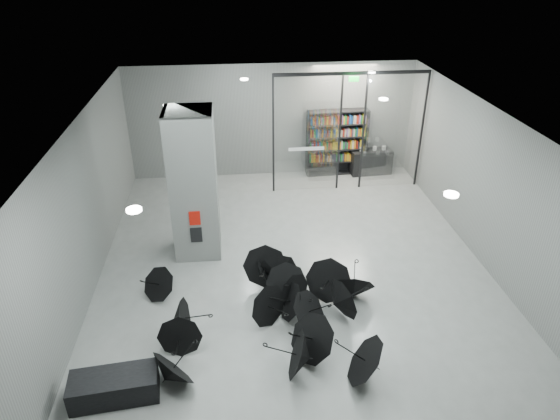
{
  "coord_description": "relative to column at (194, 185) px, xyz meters",
  "views": [
    {
      "loc": [
        -1.49,
        -9.81,
        7.54
      ],
      "look_at": [
        -0.3,
        1.5,
        1.4
      ],
      "focal_mm": 31.85,
      "sensor_mm": 36.0,
      "label": 1
    }
  ],
  "objects": [
    {
      "name": "shop_counter",
      "position": [
        6.09,
        4.63,
        -1.55
      ],
      "size": [
        1.53,
        0.71,
        0.89
      ],
      "primitive_type": "cube",
      "rotation": [
        0.0,
        0.0,
        0.08
      ],
      "color": "black",
      "rests_on": "ground"
    },
    {
      "name": "column",
      "position": [
        0.0,
        0.0,
        0.0
      ],
      "size": [
        1.2,
        1.2,
        4.0
      ],
      "primitive_type": "cube",
      "color": "slate",
      "rests_on": "ground"
    },
    {
      "name": "glass_partition",
      "position": [
        4.89,
        3.5,
        0.18
      ],
      "size": [
        5.06,
        0.08,
        4.0
      ],
      "color": "silver",
      "rests_on": "ground"
    },
    {
      "name": "exit_sign",
      "position": [
        4.9,
        3.3,
        1.82
      ],
      "size": [
        0.3,
        0.06,
        0.15
      ],
      "primitive_type": "cube",
      "color": "#0CE533",
      "rests_on": "room"
    },
    {
      "name": "info_panel",
      "position": [
        0.0,
        -0.62,
        -1.15
      ],
      "size": [
        0.3,
        0.03,
        0.42
      ],
      "primitive_type": "cube",
      "color": "black",
      "rests_on": "column"
    },
    {
      "name": "umbrella_cluster",
      "position": [
        1.95,
        -3.17,
        -1.69
      ],
      "size": [
        5.78,
        4.58,
        1.3
      ],
      "color": "black",
      "rests_on": "ground"
    },
    {
      "name": "room",
      "position": [
        2.5,
        -2.0,
        0.84
      ],
      "size": [
        14.0,
        14.02,
        4.01
      ],
      "color": "gray",
      "rests_on": "ground"
    },
    {
      "name": "fire_cabinet",
      "position": [
        0.0,
        -0.62,
        -0.65
      ],
      "size": [
        0.28,
        0.04,
        0.38
      ],
      "primitive_type": "cube",
      "color": "#A50A07",
      "rests_on": "column"
    },
    {
      "name": "bookshelf",
      "position": [
        4.81,
        4.75,
        -0.81
      ],
      "size": [
        2.19,
        0.53,
        2.39
      ],
      "primitive_type": null,
      "rotation": [
        0.0,
        0.0,
        0.04
      ],
      "color": "black",
      "rests_on": "ground"
    },
    {
      "name": "bench",
      "position": [
        -1.37,
        -4.97,
        -1.74
      ],
      "size": [
        1.66,
        0.84,
        0.51
      ],
      "primitive_type": "cube",
      "rotation": [
        0.0,
        0.0,
        0.1
      ],
      "color": "black",
      "rests_on": "ground"
    }
  ]
}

